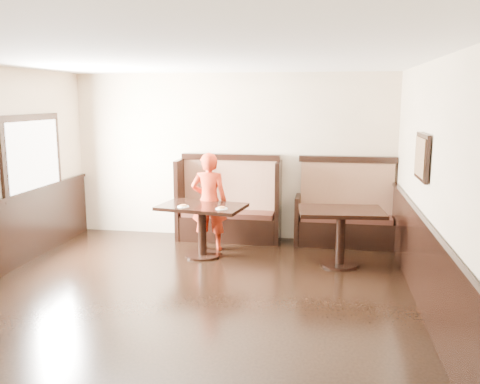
% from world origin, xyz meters
% --- Properties ---
extents(ground, '(7.00, 7.00, 0.00)m').
position_xyz_m(ground, '(0.00, 0.00, 0.00)').
color(ground, black).
rests_on(ground, ground).
extents(room_shell, '(7.00, 7.00, 7.00)m').
position_xyz_m(room_shell, '(-0.30, 0.28, 0.67)').
color(room_shell, beige).
rests_on(room_shell, ground).
extents(booth_main, '(1.75, 0.72, 1.45)m').
position_xyz_m(booth_main, '(0.00, 3.30, 0.53)').
color(booth_main, black).
rests_on(booth_main, ground).
extents(booth_neighbor, '(1.65, 0.72, 1.45)m').
position_xyz_m(booth_neighbor, '(1.95, 3.29, 0.48)').
color(booth_neighbor, black).
rests_on(booth_neighbor, ground).
extents(table_main, '(1.37, 0.98, 0.80)m').
position_xyz_m(table_main, '(-0.22, 2.26, 0.61)').
color(table_main, black).
rests_on(table_main, ground).
extents(table_neighbor, '(1.25, 0.88, 0.82)m').
position_xyz_m(table_neighbor, '(1.84, 2.18, 0.62)').
color(table_neighbor, black).
rests_on(table_neighbor, ground).
extents(child, '(0.59, 0.42, 1.55)m').
position_xyz_m(child, '(-0.20, 2.64, 0.78)').
color(child, '#B82C13').
rests_on(child, ground).
extents(pizza_plate_left, '(0.18, 0.18, 0.03)m').
position_xyz_m(pizza_plate_left, '(-0.46, 2.10, 0.81)').
color(pizza_plate_left, white).
rests_on(pizza_plate_left, table_main).
extents(pizza_plate_right, '(0.18, 0.18, 0.03)m').
position_xyz_m(pizza_plate_right, '(0.13, 2.05, 0.81)').
color(pizza_plate_right, white).
rests_on(pizza_plate_right, table_main).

